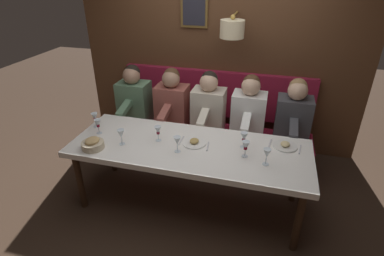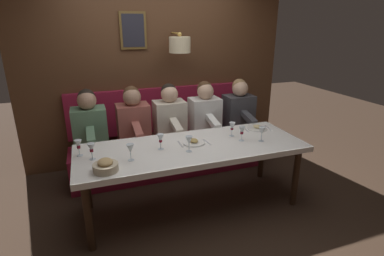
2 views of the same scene
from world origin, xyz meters
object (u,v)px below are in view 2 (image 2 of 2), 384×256
at_px(wine_glass_2, 232,126).
at_px(dining_table, 192,151).
at_px(diner_middle, 170,116).
at_px(wine_glass_5, 130,149).
at_px(diner_farthest, 89,124).
at_px(wine_glass_6, 262,131).
at_px(wine_glass_7, 189,141).
at_px(bread_bowl, 106,166).
at_px(diner_far, 133,120).
at_px(diner_nearest, 239,109).
at_px(wine_glass_3, 91,148).
at_px(wine_glass_0, 78,145).
at_px(wine_glass_4, 242,131).
at_px(wine_glass_1, 160,139).
at_px(diner_near, 205,112).

bearing_deg(wine_glass_2, dining_table, 102.89).
bearing_deg(dining_table, diner_middle, -0.11).
distance_m(dining_table, wine_glass_5, 0.71).
relative_size(diner_farthest, wine_glass_6, 4.82).
bearing_deg(wine_glass_7, bread_bowl, 100.89).
relative_size(diner_far, bread_bowl, 3.60).
bearing_deg(wine_glass_2, diner_nearest, -32.72).
xyz_separation_m(dining_table, diner_middle, (0.88, -0.00, 0.14)).
xyz_separation_m(diner_nearest, diner_middle, (0.00, 1.01, 0.00)).
relative_size(diner_middle, wine_glass_3, 4.82).
relative_size(wine_glass_0, wine_glass_6, 1.00).
distance_m(diner_middle, wine_glass_6, 1.26).
distance_m(wine_glass_3, bread_bowl, 0.31).
distance_m(diner_middle, wine_glass_3, 1.34).
distance_m(wine_glass_4, wine_glass_7, 0.65).
relative_size(diner_middle, wine_glass_7, 4.82).
bearing_deg(wine_glass_6, wine_glass_1, 82.16).
xyz_separation_m(wine_glass_3, wine_glass_6, (-0.13, -1.77, 0.00)).
bearing_deg(bread_bowl, wine_glass_2, -74.00).
bearing_deg(diner_nearest, wine_glass_1, 122.54).
height_order(diner_far, wine_glass_3, diner_far).
xyz_separation_m(diner_far, wine_glass_6, (-1.01, -1.23, 0.04)).
height_order(wine_glass_4, wine_glass_7, same).
bearing_deg(diner_farthest, wine_glass_1, -142.29).
relative_size(wine_glass_3, bread_bowl, 0.75).
relative_size(diner_far, wine_glass_2, 4.82).
distance_m(diner_near, wine_glass_2, 0.76).
relative_size(wine_glass_1, wine_glass_3, 1.00).
relative_size(diner_far, wine_glass_0, 4.82).
bearing_deg(wine_glass_7, wine_glass_0, 75.96).
xyz_separation_m(wine_glass_1, wine_glass_6, (-0.15, -1.10, 0.00)).
relative_size(diner_near, diner_farthest, 1.00).
height_order(diner_nearest, bread_bowl, diner_nearest).
relative_size(wine_glass_0, wine_glass_2, 1.00).
bearing_deg(diner_near, wine_glass_3, 120.47).
bearing_deg(wine_glass_1, wine_glass_0, 82.17).
relative_size(dining_table, bread_bowl, 10.91).
height_order(wine_glass_0, wine_glass_5, same).
bearing_deg(wine_glass_7, wine_glass_5, 91.20).
relative_size(diner_near, wine_glass_1, 4.82).
relative_size(diner_middle, diner_farthest, 1.00).
bearing_deg(diner_near, wine_glass_7, 150.31).
bearing_deg(diner_far, diner_farthest, 90.00).
distance_m(dining_table, wine_glass_6, 0.79).
relative_size(dining_table, wine_glass_6, 14.64).
xyz_separation_m(diner_nearest, wine_glass_5, (-1.03, 1.68, 0.04)).
bearing_deg(wine_glass_1, bread_bowl, 118.59).
height_order(dining_table, wine_glass_5, wine_glass_5).
height_order(diner_near, wine_glass_1, diner_near).
height_order(diner_middle, wine_glass_3, diner_middle).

